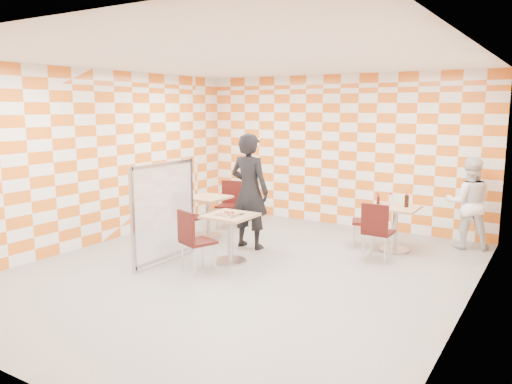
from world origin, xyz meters
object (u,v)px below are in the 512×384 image
at_px(second_table, 395,221).
at_px(chair_second_front, 377,227).
at_px(sport_bottle, 390,199).
at_px(main_table, 230,230).
at_px(chair_main_front, 193,237).
at_px(chair_empty_near, 186,213).
at_px(chair_second_side, 371,217).
at_px(partition, 164,212).
at_px(chair_empty_far, 230,200).
at_px(man_white, 469,203).
at_px(soda_bottle, 407,201).
at_px(empty_table, 208,210).
at_px(man_dark, 249,191).

relative_size(second_table, chair_second_front, 0.81).
relative_size(second_table, sport_bottle, 3.75).
xyz_separation_m(main_table, chair_main_front, (-0.15, -0.72, 0.04)).
bearing_deg(main_table, chair_empty_near, 160.20).
distance_m(chair_second_front, chair_empty_near, 3.24).
xyz_separation_m(chair_second_side, partition, (-2.42, -2.42, 0.25)).
bearing_deg(sport_bottle, chair_empty_far, -175.23).
height_order(chair_empty_near, sport_bottle, sport_bottle).
bearing_deg(chair_second_side, chair_main_front, -123.42).
distance_m(chair_main_front, man_white, 4.67).
distance_m(chair_main_front, soda_bottle, 3.55).
bearing_deg(chair_empty_near, partition, -68.04).
height_order(empty_table, chair_main_front, chair_main_front).
height_order(empty_table, partition, partition).
xyz_separation_m(man_dark, sport_bottle, (2.02, 1.25, -0.13)).
xyz_separation_m(chair_second_side, soda_bottle, (0.56, 0.10, 0.31)).
bearing_deg(main_table, soda_bottle, 43.09).
relative_size(empty_table, chair_main_front, 0.81).
xyz_separation_m(chair_main_front, chair_second_front, (2.05, 1.91, 0.00)).
relative_size(chair_empty_far, man_dark, 0.48).
relative_size(main_table, chair_empty_far, 0.81).
relative_size(second_table, chair_empty_far, 0.81).
height_order(empty_table, chair_empty_near, chair_empty_near).
xyz_separation_m(chair_main_front, man_white, (3.10, 3.49, 0.23)).
bearing_deg(second_table, man_dark, -153.15).
bearing_deg(chair_main_front, main_table, 78.15).
bearing_deg(second_table, partition, -138.75).
bearing_deg(empty_table, chair_second_side, 16.80).
height_order(main_table, man_white, man_white).
bearing_deg(main_table, man_white, 43.22).
distance_m(chair_empty_near, sport_bottle, 3.50).
bearing_deg(soda_bottle, man_white, 43.55).
height_order(chair_second_side, man_dark, man_dark).
bearing_deg(sport_bottle, chair_main_front, -125.00).
relative_size(chair_second_front, partition, 0.60).
distance_m(second_table, man_dark, 2.47).
relative_size(empty_table, partition, 0.48).
bearing_deg(chair_main_front, chair_second_front, 43.00).
distance_m(empty_table, chair_empty_far, 0.80).
bearing_deg(man_white, chair_empty_far, -5.67).
height_order(main_table, chair_empty_far, chair_empty_far).
bearing_deg(man_white, soda_bottle, 25.53).
height_order(chair_empty_near, soda_bottle, soda_bottle).
bearing_deg(empty_table, chair_empty_far, 94.35).
relative_size(sport_bottle, soda_bottle, 0.87).
xyz_separation_m(main_table, chair_empty_far, (-1.29, 1.84, 0.04)).
distance_m(chair_main_front, chair_second_side, 3.12).
height_order(man_dark, sport_bottle, man_dark).
relative_size(main_table, man_dark, 0.39).
relative_size(chair_empty_near, chair_empty_far, 1.00).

